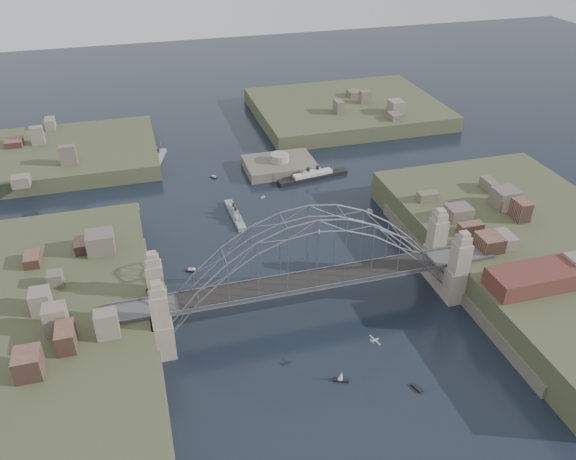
# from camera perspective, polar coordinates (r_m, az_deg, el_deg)

# --- Properties ---
(ground) EXTENTS (500.00, 500.00, 0.00)m
(ground) POSITION_cam_1_polar(r_m,az_deg,el_deg) (126.49, 2.25, -7.99)
(ground) COLOR black
(ground) RESTS_ON ground
(bridge) EXTENTS (84.00, 13.80, 24.60)m
(bridge) POSITION_cam_1_polar(r_m,az_deg,el_deg) (119.02, 2.37, -3.42)
(bridge) COLOR #505053
(bridge) RESTS_ON ground
(shore_west) EXTENTS (50.50, 90.00, 12.00)m
(shore_west) POSITION_cam_1_polar(r_m,az_deg,el_deg) (124.03, -24.38, -11.21)
(shore_west) COLOR #40462A
(shore_west) RESTS_ON ground
(shore_east) EXTENTS (50.50, 90.00, 12.00)m
(shore_east) POSITION_cam_1_polar(r_m,az_deg,el_deg) (150.21, 23.60, -2.94)
(shore_east) COLOR #40462A
(shore_east) RESTS_ON ground
(headland_nw) EXTENTS (60.00, 45.00, 9.00)m
(headland_nw) POSITION_cam_1_polar(r_m,az_deg,el_deg) (205.11, -21.27, 6.40)
(headland_nw) COLOR #40462A
(headland_nw) RESTS_ON ground
(headland_ne) EXTENTS (70.00, 55.00, 9.50)m
(headland_ne) POSITION_cam_1_polar(r_m,az_deg,el_deg) (232.22, 5.79, 11.34)
(headland_ne) COLOR #40462A
(headland_ne) RESTS_ON ground
(fort_island) EXTENTS (22.00, 16.00, 9.40)m
(fort_island) POSITION_cam_1_polar(r_m,az_deg,el_deg) (186.49, -0.82, 5.89)
(fort_island) COLOR #555044
(fort_island) RESTS_ON ground
(wharf_shed) EXTENTS (20.00, 8.00, 4.00)m
(wharf_shed) POSITION_cam_1_polar(r_m,az_deg,el_deg) (129.58, 23.28, -4.35)
(wharf_shed) COLOR #592D26
(wharf_shed) RESTS_ON shore_east
(finger_pier) EXTENTS (4.00, 22.00, 1.40)m
(finger_pier) POSITION_cam_1_polar(r_m,az_deg,el_deg) (124.36, 24.30, -11.85)
(finger_pier) COLOR #505053
(finger_pier) RESTS_ON ground
(naval_cruiser_near) EXTENTS (2.94, 16.69, 4.98)m
(naval_cruiser_near) POSITION_cam_1_polar(r_m,az_deg,el_deg) (160.06, -5.25, 1.56)
(naval_cruiser_near) COLOR gray
(naval_cruiser_near) RESTS_ON ground
(naval_cruiser_far) EXTENTS (6.45, 15.43, 5.22)m
(naval_cruiser_far) POSITION_cam_1_polar(r_m,az_deg,el_deg) (196.43, -12.66, 6.85)
(naval_cruiser_far) COLOR gray
(naval_cruiser_far) RESTS_ON ground
(ocean_liner) EXTENTS (23.18, 6.46, 5.64)m
(ocean_liner) POSITION_cam_1_polar(r_m,az_deg,el_deg) (180.11, 2.45, 5.31)
(ocean_liner) COLOR black
(ocean_liner) RESTS_ON ground
(aeroplane) EXTENTS (1.73, 3.04, 0.45)m
(aeroplane) POSITION_cam_1_polar(r_m,az_deg,el_deg) (109.51, 8.51, -10.73)
(aeroplane) COLOR silver
(small_boat_a) EXTENTS (3.00, 1.90, 1.43)m
(small_boat_a) POSITION_cam_1_polar(r_m,az_deg,el_deg) (139.82, -9.47, -3.94)
(small_boat_a) COLOR silver
(small_boat_a) RESTS_ON ground
(small_boat_b) EXTENTS (1.19, 1.95, 1.43)m
(small_boat_b) POSITION_cam_1_polar(r_m,az_deg,el_deg) (152.58, 3.05, -0.19)
(small_boat_b) COLOR silver
(small_boat_b) RESTS_ON ground
(small_boat_c) EXTENTS (3.11, 2.02, 2.38)m
(small_boat_c) POSITION_cam_1_polar(r_m,az_deg,el_deg) (111.47, 5.25, -14.30)
(small_boat_c) COLOR silver
(small_boat_c) RESTS_ON ground
(small_boat_d) EXTENTS (1.69, 1.99, 1.43)m
(small_boat_d) POSITION_cam_1_polar(r_m,az_deg,el_deg) (163.62, 8.08, 1.88)
(small_boat_d) COLOR silver
(small_boat_d) RESTS_ON ground
(small_boat_e) EXTENTS (1.24, 3.55, 0.45)m
(small_boat_e) POSITION_cam_1_polar(r_m,az_deg,el_deg) (169.65, -14.68, 2.19)
(small_boat_e) COLOR silver
(small_boat_e) RESTS_ON ground
(small_boat_f) EXTENTS (1.44, 1.25, 0.45)m
(small_boat_f) POSITION_cam_1_polar(r_m,az_deg,el_deg) (169.46, -2.51, 3.24)
(small_boat_f) COLOR silver
(small_boat_f) RESTS_ON ground
(small_boat_g) EXTENTS (1.59, 2.59, 0.45)m
(small_boat_g) POSITION_cam_1_polar(r_m,az_deg,el_deg) (112.64, 12.60, -14.97)
(small_boat_g) COLOR silver
(small_boat_g) RESTS_ON ground
(small_boat_h) EXTENTS (2.06, 1.99, 1.43)m
(small_boat_h) POSITION_cam_1_polar(r_m,az_deg,el_deg) (182.31, -7.33, 5.20)
(small_boat_h) COLOR silver
(small_boat_h) RESTS_ON ground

